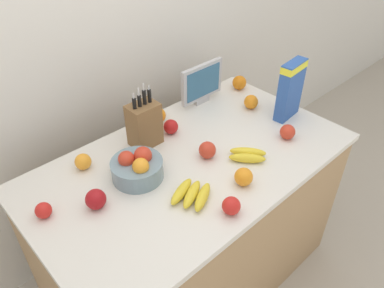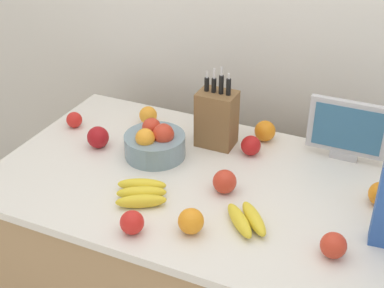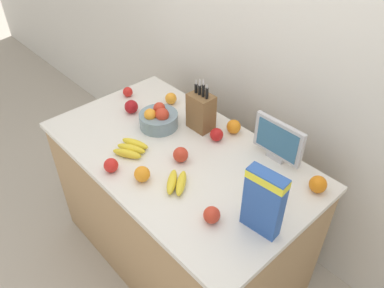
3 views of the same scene
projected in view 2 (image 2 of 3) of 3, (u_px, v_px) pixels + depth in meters
The scene contains 17 objects.
wall_back at pixel (274, 14), 2.15m from camera, with size 9.00×0.06×2.60m.
counter at pixel (208, 275), 2.08m from camera, with size 1.52×0.87×0.89m.
knife_block at pixel (217, 118), 2.02m from camera, with size 0.14×0.11×0.32m.
small_monitor at pixel (348, 129), 1.92m from camera, with size 0.29×0.03×0.23m.
fruit_bowl at pixel (155, 143), 1.97m from camera, with size 0.23×0.23×0.14m.
banana_bunch_left at pixel (141, 193), 1.76m from camera, with size 0.21×0.19×0.04m.
banana_bunch_right at pixel (247, 219), 1.64m from camera, with size 0.18×0.18×0.04m.
apple_front at pixel (132, 222), 1.60m from camera, with size 0.07×0.07×0.07m, color red.
apple_near_bananas at pixel (333, 245), 1.51m from camera, with size 0.08×0.08×0.08m, color red.
apple_middle at pixel (225, 182), 1.78m from camera, with size 0.08×0.08×0.08m, color red.
apple_leftmost at pixel (74, 120), 2.18m from camera, with size 0.06×0.06×0.06m, color red.
apple_by_knife_block at pixel (98, 137), 2.03m from camera, with size 0.08×0.08×0.08m, color #A31419.
apple_rightmost at pixel (251, 146), 1.99m from camera, with size 0.07×0.07×0.07m, color red.
orange_back_center at pixel (191, 221), 1.60m from camera, with size 0.08×0.08×0.08m, color orange.
orange_mid_left at pixel (381, 194), 1.72m from camera, with size 0.08×0.08×0.08m, color orange.
orange_front_left at pixel (265, 131), 2.08m from camera, with size 0.08×0.08×0.08m, color orange.
orange_front_center at pixel (148, 115), 2.20m from camera, with size 0.07×0.07×0.07m, color orange.
Camera 2 is at (0.57, -1.42, 1.95)m, focal length 50.00 mm.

